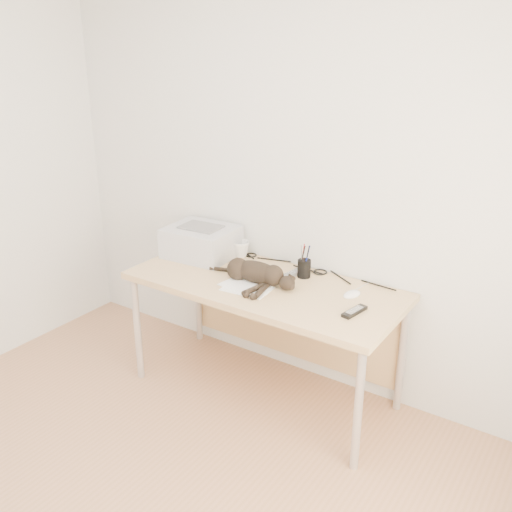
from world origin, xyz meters
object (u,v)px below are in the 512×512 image
Objects in this scene: printer at (201,241)px; desk at (272,298)px; mouse at (352,292)px; cat at (254,273)px; mug at (241,249)px; pen_cup at (304,268)px.

desk is at bearing -5.52° from printer.
desk is 3.59× the size of printer.
cat is at bearing -150.93° from mouse.
mouse is at bearing 4.59° from desk.
cat is (0.52, -0.17, -0.04)m from printer.
printer is at bearing -149.87° from mug.
printer reaches higher than mouse.
cat is 0.57m from mouse.
pen_cup is at bearing 46.30° from cat.
pen_cup reaches higher than mouse.
printer is at bearing 174.48° from desk.
mouse is (0.84, -0.14, -0.03)m from mug.
printer is at bearing -175.02° from pen_cup.
printer is 2.24× the size of pen_cup.
mug is (0.22, 0.13, -0.05)m from printer.
cat is (-0.05, -0.11, 0.19)m from desk.
mug is (-0.30, 0.29, -0.01)m from cat.
pen_cup is at bearing -179.07° from mouse.
printer is (-0.57, 0.06, 0.23)m from desk.
pen_cup reaches higher than desk.
mouse is (1.06, -0.02, -0.08)m from printer.
desk is at bearing 62.11° from cat.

